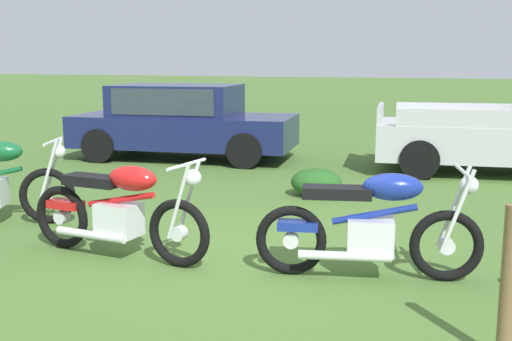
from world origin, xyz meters
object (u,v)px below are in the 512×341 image
(motorcycle_blue, at_px, (371,225))
(fence_post_wooden, at_px, (508,285))
(car_navy, at_px, (181,118))
(motorcycle_red, at_px, (119,210))
(shrub_low, at_px, (316,182))

(motorcycle_blue, relative_size, fence_post_wooden, 1.89)
(car_navy, bearing_deg, fence_post_wooden, -56.89)
(motorcycle_red, bearing_deg, shrub_low, 77.00)
(motorcycle_blue, distance_m, fence_post_wooden, 1.67)
(motorcycle_blue, xyz_separation_m, fence_post_wooden, (1.08, -1.28, 0.04))
(motorcycle_red, distance_m, car_navy, 6.19)
(motorcycle_blue, relative_size, shrub_low, 2.71)
(motorcycle_red, bearing_deg, motorcycle_blue, 11.27)
(car_navy, relative_size, fence_post_wooden, 4.24)
(motorcycle_blue, distance_m, car_navy, 7.21)
(shrub_low, bearing_deg, car_navy, 143.82)
(motorcycle_red, xyz_separation_m, shrub_low, (1.12, 3.34, -0.28))
(motorcycle_blue, bearing_deg, fence_post_wooden, -62.44)
(motorcycle_blue, xyz_separation_m, car_navy, (-4.61, 5.53, 0.32))
(motorcycle_blue, relative_size, car_navy, 0.45)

